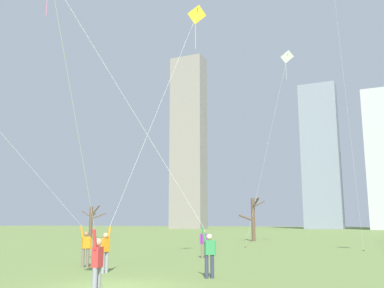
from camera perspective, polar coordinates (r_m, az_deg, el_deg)
ground_plane at (r=14.38m, az=-10.43°, el=-18.53°), size 400.00×400.00×0.00m
kite_flyer_midfield_left_yellow at (r=18.68m, az=-9.45°, el=-8.42°), size 2.84×4.84×13.45m
kite_flyer_foreground_left_pink at (r=16.02m, az=-0.69°, el=-9.35°), size 5.22×4.78×11.56m
kite_flyer_foreground_right_red at (r=9.73m, az=-17.11°, el=10.50°), size 4.74×13.21×19.84m
kite_flyer_midfield_right_green at (r=19.85m, az=-20.53°, el=-5.10°), size 5.71×12.10×14.61m
bystander_strolling_midfield at (r=25.30m, az=1.59°, el=-13.09°), size 0.36×0.44×1.62m
distant_kite_drifting_left_white at (r=40.91m, az=12.37°, el=9.95°), size 4.09×3.64×17.91m
bare_tree_leftmost at (r=48.13m, az=8.23°, el=-9.66°), size 2.71×2.93×4.79m
bare_tree_left_of_center at (r=57.79m, az=-13.39°, el=-9.93°), size 3.45×1.69×4.26m
skyline_tall_tower at (r=139.63m, az=-0.49°, el=0.43°), size 10.97×6.16×57.01m
skyline_mid_tower_right at (r=142.42m, az=16.94°, el=-1.47°), size 11.61×7.06×46.55m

